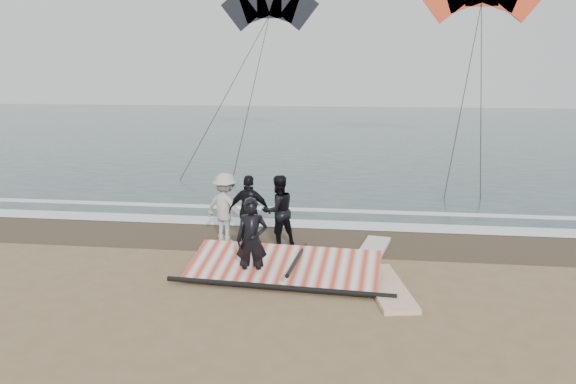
# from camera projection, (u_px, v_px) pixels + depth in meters

# --- Properties ---
(ground) EXTENTS (120.00, 120.00, 0.00)m
(ground) POSITION_uv_depth(u_px,v_px,m) (282.00, 308.00, 10.64)
(ground) COLOR #8C704C
(ground) RESTS_ON ground
(sea) EXTENTS (120.00, 54.00, 0.02)m
(sea) POSITION_uv_depth(u_px,v_px,m) (344.00, 129.00, 42.60)
(sea) COLOR #233838
(sea) RESTS_ON ground
(wet_sand) EXTENTS (120.00, 2.80, 0.01)m
(wet_sand) POSITION_uv_depth(u_px,v_px,m) (306.00, 239.00, 15.00)
(wet_sand) COLOR #4C3D2B
(wet_sand) RESTS_ON ground
(foam_near) EXTENTS (120.00, 0.90, 0.01)m
(foam_near) POSITION_uv_depth(u_px,v_px,m) (311.00, 224.00, 16.35)
(foam_near) COLOR white
(foam_near) RESTS_ON sea
(foam_far) EXTENTS (120.00, 0.45, 0.01)m
(foam_far) POSITION_uv_depth(u_px,v_px,m) (316.00, 210.00, 18.00)
(foam_far) COLOR white
(foam_far) RESTS_ON sea
(man_main) EXTENTS (0.70, 0.50, 1.83)m
(man_main) POSITION_uv_depth(u_px,v_px,m) (252.00, 240.00, 11.80)
(man_main) COLOR black
(man_main) RESTS_ON ground
(board_white) EXTENTS (1.18, 2.60, 0.10)m
(board_white) POSITION_uv_depth(u_px,v_px,m) (387.00, 287.00, 11.53)
(board_white) COLOR silver
(board_white) RESTS_ON ground
(board_cream) EXTENTS (1.01, 2.32, 0.09)m
(board_cream) POSITION_uv_depth(u_px,v_px,m) (372.00, 251.00, 13.88)
(board_cream) COLOR beige
(board_cream) RESTS_ON ground
(trio_cluster) EXTENTS (2.65, 1.20, 1.85)m
(trio_cluster) POSITION_uv_depth(u_px,v_px,m) (248.00, 210.00, 14.37)
(trio_cluster) COLOR black
(trio_cluster) RESTS_ON ground
(sail_rig) EXTENTS (4.76, 2.07, 0.52)m
(sail_rig) POSITION_uv_depth(u_px,v_px,m) (281.00, 268.00, 12.25)
(sail_rig) COLOR black
(sail_rig) RESTS_ON ground
(kite_dark) EXTENTS (6.69, 7.27, 16.27)m
(kite_dark) POSITION_uv_depth(u_px,v_px,m) (269.00, 10.00, 34.56)
(kite_dark) COLOR black
(kite_dark) RESTS_ON ground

